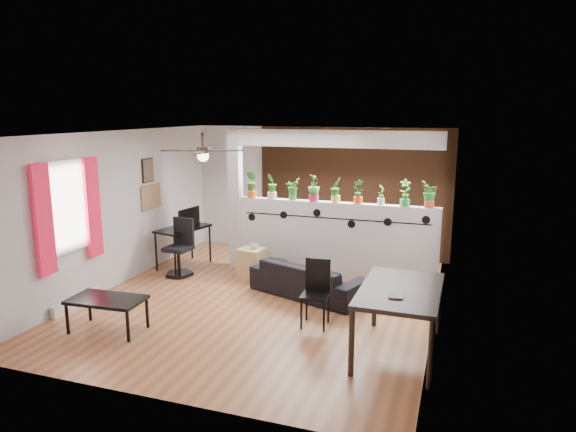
% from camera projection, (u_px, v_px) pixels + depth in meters
% --- Properties ---
extents(room_shell, '(6.30, 7.10, 2.90)m').
position_uv_depth(room_shell, '(261.00, 219.00, 7.82)').
color(room_shell, brown).
rests_on(room_shell, ground).
extents(partition_wall, '(3.60, 0.18, 1.35)m').
position_uv_depth(partition_wall, '(335.00, 240.00, 9.09)').
color(partition_wall, '#BCBCC1').
rests_on(partition_wall, ground).
extents(ceiling_header, '(3.60, 0.18, 0.30)m').
position_uv_depth(ceiling_header, '(337.00, 139.00, 8.73)').
color(ceiling_header, silver).
rests_on(ceiling_header, room_shell).
extents(pier_column, '(0.22, 0.20, 2.60)m').
position_uv_depth(pier_column, '(236.00, 199.00, 9.56)').
color(pier_column, '#BCBCC1').
rests_on(pier_column, ground).
extents(brick_panel, '(3.90, 0.05, 2.60)m').
position_uv_depth(brick_panel, '(353.00, 193.00, 10.33)').
color(brick_panel, '#A2552F').
rests_on(brick_panel, ground).
extents(vine_decal, '(3.31, 0.01, 0.30)m').
position_uv_depth(vine_decal, '(334.00, 218.00, 8.92)').
color(vine_decal, black).
rests_on(vine_decal, partition_wall).
extents(window_assembly, '(0.09, 1.30, 1.55)m').
position_uv_depth(window_assembly, '(68.00, 209.00, 7.47)').
color(window_assembly, white).
rests_on(window_assembly, room_shell).
extents(baseboard_heater, '(0.08, 1.00, 0.18)m').
position_uv_depth(baseboard_heater, '(77.00, 301.00, 7.75)').
color(baseboard_heater, silver).
rests_on(baseboard_heater, ground).
extents(corkboard, '(0.03, 0.60, 0.45)m').
position_uv_depth(corkboard, '(151.00, 197.00, 9.50)').
color(corkboard, olive).
rests_on(corkboard, room_shell).
extents(framed_art, '(0.03, 0.34, 0.44)m').
position_uv_depth(framed_art, '(148.00, 170.00, 9.36)').
color(framed_art, '#8C7259').
rests_on(framed_art, room_shell).
extents(ceiling_fan, '(1.19, 1.19, 0.43)m').
position_uv_depth(ceiling_fan, '(203.00, 152.00, 7.59)').
color(ceiling_fan, black).
rests_on(ceiling_fan, room_shell).
extents(potted_plant_0, '(0.33, 0.32, 0.49)m').
position_uv_depth(potted_plant_0, '(252.00, 184.00, 9.40)').
color(potted_plant_0, '#DD5D1A').
rests_on(potted_plant_0, partition_wall).
extents(potted_plant_1, '(0.23, 0.27, 0.46)m').
position_uv_depth(potted_plant_1, '(272.00, 185.00, 9.28)').
color(potted_plant_1, silver).
rests_on(potted_plant_1, partition_wall).
extents(potted_plant_2, '(0.18, 0.21, 0.39)m').
position_uv_depth(potted_plant_2, '(293.00, 188.00, 9.16)').
color(potted_plant_2, '#328B39').
rests_on(potted_plant_2, partition_wall).
extents(potted_plant_3, '(0.31, 0.32, 0.48)m').
position_uv_depth(potted_plant_3, '(314.00, 187.00, 9.03)').
color(potted_plant_3, '#C92046').
rests_on(potted_plant_3, partition_wall).
extents(potted_plant_4, '(0.26, 0.28, 0.44)m').
position_uv_depth(potted_plant_4, '(336.00, 189.00, 8.91)').
color(potted_plant_4, '#DBD44D').
rests_on(potted_plant_4, partition_wall).
extents(potted_plant_5, '(0.28, 0.26, 0.43)m').
position_uv_depth(potted_plant_5, '(358.00, 190.00, 8.78)').
color(potted_plant_5, '#DE471A').
rests_on(potted_plant_5, partition_wall).
extents(potted_plant_6, '(0.16, 0.19, 0.36)m').
position_uv_depth(potted_plant_6, '(381.00, 194.00, 8.67)').
color(potted_plant_6, white).
rests_on(potted_plant_6, partition_wall).
extents(potted_plant_7, '(0.28, 0.25, 0.46)m').
position_uv_depth(potted_plant_7, '(405.00, 192.00, 8.53)').
color(potted_plant_7, green).
rests_on(potted_plant_7, partition_wall).
extents(potted_plant_8, '(0.18, 0.23, 0.44)m').
position_uv_depth(potted_plant_8, '(430.00, 194.00, 8.41)').
color(potted_plant_8, '#C4411F').
rests_on(potted_plant_8, partition_wall).
extents(sofa, '(1.94, 1.27, 0.53)m').
position_uv_depth(sofa, '(308.00, 279.00, 8.22)').
color(sofa, black).
rests_on(sofa, ground).
extents(cube_shelf, '(0.49, 0.44, 0.53)m').
position_uv_depth(cube_shelf, '(251.00, 263.00, 9.09)').
color(cube_shelf, tan).
rests_on(cube_shelf, ground).
extents(cup, '(0.14, 0.14, 0.10)m').
position_uv_depth(cup, '(254.00, 246.00, 9.02)').
color(cup, gray).
rests_on(cup, cube_shelf).
extents(computer_desk, '(0.77, 1.15, 0.76)m').
position_uv_depth(computer_desk, '(183.00, 231.00, 9.67)').
color(computer_desk, black).
rests_on(computer_desk, ground).
extents(monitor, '(0.34, 0.11, 0.19)m').
position_uv_depth(monitor, '(187.00, 221.00, 9.77)').
color(monitor, black).
rests_on(monitor, computer_desk).
extents(office_chair, '(0.53, 0.53, 1.01)m').
position_uv_depth(office_chair, '(180.00, 251.00, 9.21)').
color(office_chair, black).
rests_on(office_chair, ground).
extents(dining_table, '(0.95, 1.55, 0.84)m').
position_uv_depth(dining_table, '(400.00, 295.00, 6.15)').
color(dining_table, black).
rests_on(dining_table, ground).
extents(book, '(0.17, 0.23, 0.02)m').
position_uv_depth(book, '(389.00, 295.00, 5.88)').
color(book, gray).
rests_on(book, dining_table).
extents(folding_chair, '(0.39, 0.39, 0.92)m').
position_uv_depth(folding_chair, '(317.00, 286.00, 7.07)').
color(folding_chair, black).
rests_on(folding_chair, ground).
extents(coffee_table, '(1.02, 0.61, 0.46)m').
position_uv_depth(coffee_table, '(107.00, 302.00, 6.86)').
color(coffee_table, black).
rests_on(coffee_table, ground).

